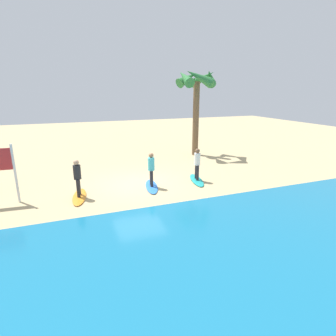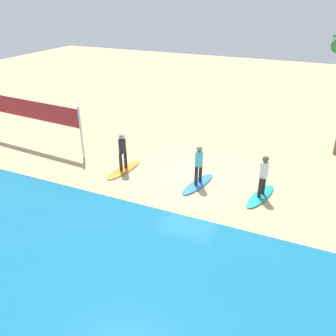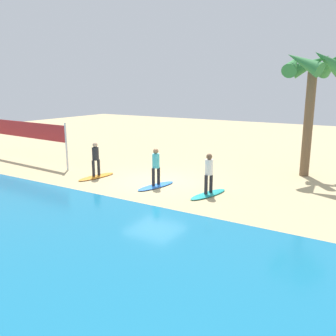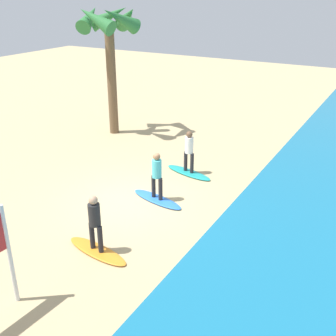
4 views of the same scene
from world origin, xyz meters
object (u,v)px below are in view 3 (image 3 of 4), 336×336
surfboard_orange (96,177)px  volleyball_net (16,130)px  surfer_teal (209,171)px  surfer_blue (156,164)px  surfboard_blue (156,186)px  surfboard_teal (208,194)px  surfer_orange (96,157)px  palm_tree (313,74)px

surfboard_orange → volleyball_net: volleyball_net is taller
surfer_teal → volleyball_net: 12.83m
surfer_blue → surfer_teal: bearing=-178.0°
surfboard_blue → volleyball_net: 10.46m
surfboard_blue → surfer_blue: size_ratio=1.28×
surfboard_teal → surfer_orange: 5.99m
surfboard_orange → surfer_blue: bearing=100.7°
surfboard_teal → surfboard_orange: bearing=-74.3°
surfboard_blue → surfer_orange: bearing=-75.3°
surfboard_orange → palm_tree: palm_tree is taller
surfer_teal → surfboard_orange: size_ratio=0.78×
palm_tree → surfer_orange: bearing=34.0°
palm_tree → surfer_blue: bearing=47.5°
surfboard_teal → surfer_teal: 0.99m
surfboard_teal → surfer_teal: size_ratio=1.28×
volleyball_net → surfboard_teal: bearing=177.9°
surfboard_teal → palm_tree: size_ratio=0.34×
surfboard_teal → palm_tree: 7.79m
surfboard_blue → surfer_orange: (3.39, 0.15, 0.99)m
surfer_blue → volleyball_net: volleyball_net is taller
surfer_blue → palm_tree: (-5.13, -5.60, 3.85)m
palm_tree → surfboard_blue: bearing=47.5°
surfer_orange → surfer_blue: bearing=-177.5°
surfboard_teal → palm_tree: (-2.62, -5.51, 4.84)m
surfer_blue → surfboard_teal: bearing=-178.0°
surfboard_blue → volleyball_net: volleyball_net is taller
surfer_blue → palm_tree: 8.51m
surfboard_teal → surfer_blue: (2.51, 0.09, 0.99)m
volleyball_net → palm_tree: palm_tree is taller
surfer_teal → surfer_blue: same height
surfer_teal → surfboard_blue: surfer_teal is taller
palm_tree → surfer_teal: bearing=64.6°
surfer_orange → volleyball_net: (6.90, -0.71, 0.75)m
surfboard_blue → palm_tree: palm_tree is taller
surfboard_blue → surfer_orange: size_ratio=1.28×
surfboard_blue → surfer_blue: bearing=-167.8°
surfer_teal → surfboard_blue: size_ratio=0.78×
surfboard_orange → volleyball_net: 7.15m
surfer_teal → surfboard_blue: 2.70m
surfer_orange → volleyball_net: 6.98m
palm_tree → surfboard_orange: bearing=34.0°
surfboard_teal → palm_tree: bearing=168.0°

